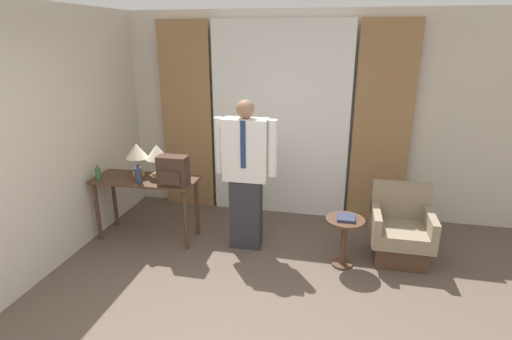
# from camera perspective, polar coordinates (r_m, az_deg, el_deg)

# --- Properties ---
(wall_back) EXTENTS (10.00, 0.06, 2.70)m
(wall_back) POSITION_cam_1_polar(r_m,az_deg,el_deg) (5.45, 3.64, 7.77)
(wall_back) COLOR beige
(wall_back) RESTS_ON ground_plane
(curtain_sheer_center) EXTENTS (1.82, 0.06, 2.58)m
(curtain_sheer_center) POSITION_cam_1_polar(r_m,az_deg,el_deg) (5.34, 3.42, 6.88)
(curtain_sheer_center) COLOR white
(curtain_sheer_center) RESTS_ON ground_plane
(curtain_drape_left) EXTENTS (0.71, 0.06, 2.58)m
(curtain_drape_left) POSITION_cam_1_polar(r_m,az_deg,el_deg) (5.68, -9.82, 7.35)
(curtain_drape_left) COLOR #997047
(curtain_drape_left) RESTS_ON ground_plane
(curtain_drape_right) EXTENTS (0.71, 0.06, 2.58)m
(curtain_drape_right) POSITION_cam_1_polar(r_m,az_deg,el_deg) (5.31, 17.56, 5.98)
(curtain_drape_right) COLOR #997047
(curtain_drape_right) RESTS_ON ground_plane
(desk) EXTENTS (1.25, 0.50, 0.76)m
(desk) POSITION_cam_1_polar(r_m,az_deg,el_deg) (4.96, -15.45, -2.51)
(desk) COLOR #4C3323
(desk) RESTS_ON ground_plane
(table_lamp_left) EXTENTS (0.27, 0.27, 0.40)m
(table_lamp_left) POSITION_cam_1_polar(r_m,az_deg,el_deg) (4.97, -16.67, 2.44)
(table_lamp_left) COLOR tan
(table_lamp_left) RESTS_ON desk
(table_lamp_right) EXTENTS (0.27, 0.27, 0.40)m
(table_lamp_right) POSITION_cam_1_polar(r_m,az_deg,el_deg) (4.86, -13.99, 2.30)
(table_lamp_right) COLOR tan
(table_lamp_right) RESTS_ON desk
(bottle_near_edge) EXTENTS (0.06, 0.06, 0.18)m
(bottle_near_edge) POSITION_cam_1_polar(r_m,az_deg,el_deg) (5.02, -21.65, -0.50)
(bottle_near_edge) COLOR #336638
(bottle_near_edge) RESTS_ON desk
(bottle_by_lamp) EXTENTS (0.08, 0.08, 0.24)m
(bottle_by_lamp) POSITION_cam_1_polar(r_m,az_deg,el_deg) (4.75, -16.44, -0.70)
(bottle_by_lamp) COLOR #2D3851
(bottle_by_lamp) RESTS_ON desk
(backpack) EXTENTS (0.33, 0.21, 0.34)m
(backpack) POSITION_cam_1_polar(r_m,az_deg,el_deg) (4.57, -11.77, -0.15)
(backpack) COLOR #422D23
(backpack) RESTS_ON desk
(person) EXTENTS (0.71, 0.23, 1.73)m
(person) POSITION_cam_1_polar(r_m,az_deg,el_deg) (4.46, -1.47, -0.18)
(person) COLOR #2D2D33
(person) RESTS_ON ground_plane
(armchair) EXTENTS (0.64, 0.62, 0.82)m
(armchair) POSITION_cam_1_polar(r_m,az_deg,el_deg) (4.74, 19.92, -8.46)
(armchair) COLOR #4C3323
(armchair) RESTS_ON ground_plane
(side_table) EXTENTS (0.41, 0.41, 0.55)m
(side_table) POSITION_cam_1_polar(r_m,az_deg,el_deg) (4.39, 12.48, -8.93)
(side_table) COLOR #4C3323
(side_table) RESTS_ON ground_plane
(book) EXTENTS (0.19, 0.21, 0.03)m
(book) POSITION_cam_1_polar(r_m,az_deg,el_deg) (4.30, 12.75, -6.66)
(book) COLOR #2D334C
(book) RESTS_ON side_table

